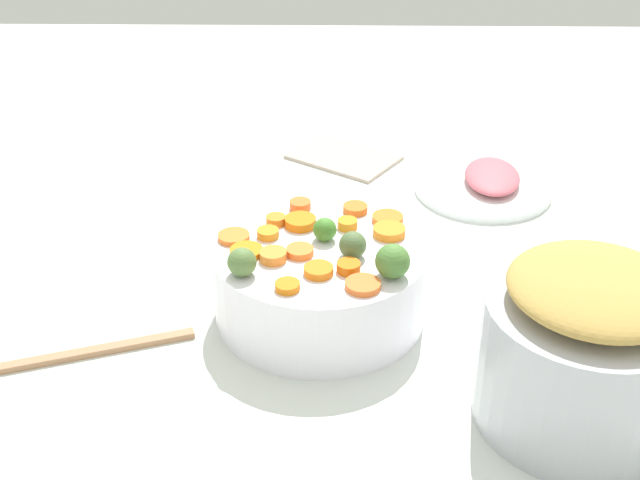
{
  "coord_description": "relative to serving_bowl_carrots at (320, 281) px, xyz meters",
  "views": [
    {
      "loc": [
        -0.02,
        -0.9,
        0.64
      ],
      "look_at": [
        -0.03,
        -0.04,
        0.13
      ],
      "focal_mm": 47.65,
      "sensor_mm": 36.0,
      "label": 1
    }
  ],
  "objects": [
    {
      "name": "tabletop",
      "position": [
        0.03,
        0.04,
        -0.06
      ],
      "size": [
        2.4,
        2.4,
        0.02
      ],
      "primitive_type": "cube",
      "color": "silver",
      "rests_on": "ground"
    },
    {
      "name": "serving_bowl_carrots",
      "position": [
        0.0,
        0.0,
        0.0
      ],
      "size": [
        0.26,
        0.26,
        0.1
      ],
      "primitive_type": "cylinder",
      "color": "white",
      "rests_on": "tabletop"
    },
    {
      "name": "metal_pot",
      "position": [
        0.27,
        -0.18,
        0.02
      ],
      "size": [
        0.21,
        0.21,
        0.14
      ],
      "primitive_type": "cylinder",
      "color": "#B3B7C1",
      "rests_on": "tabletop"
    },
    {
      "name": "stuffing_mound",
      "position": [
        0.27,
        -0.18,
        0.11
      ],
      "size": [
        0.17,
        0.17,
        0.04
      ],
      "primitive_type": "ellipsoid",
      "color": "tan",
      "rests_on": "metal_pot"
    },
    {
      "name": "carrot_slice_0",
      "position": [
        -0.09,
        -0.02,
        0.05
      ],
      "size": [
        0.05,
        0.05,
        0.01
      ],
      "primitive_type": "cylinder",
      "rotation": [
        0.0,
        0.0,
        1.87
      ],
      "color": "orange",
      "rests_on": "serving_bowl_carrots"
    },
    {
      "name": "carrot_slice_1",
      "position": [
        -0.1,
        0.02,
        0.05
      ],
      "size": [
        0.04,
        0.04,
        0.01
      ],
      "primitive_type": "cylinder",
      "rotation": [
        0.0,
        0.0,
        3.33
      ],
      "color": "orange",
      "rests_on": "serving_bowl_carrots"
    },
    {
      "name": "carrot_slice_2",
      "position": [
        -0.06,
        0.06,
        0.05
      ],
      "size": [
        0.03,
        0.03,
        0.01
      ],
      "primitive_type": "cylinder",
      "rotation": [
        0.0,
        0.0,
        2.72
      ],
      "color": "orange",
      "rests_on": "serving_bowl_carrots"
    },
    {
      "name": "carrot_slice_3",
      "position": [
        0.04,
        -0.05,
        0.05
      ],
      "size": [
        0.04,
        0.04,
        0.01
      ],
      "primitive_type": "cylinder",
      "rotation": [
        0.0,
        0.0,
        0.72
      ],
      "color": "orange",
      "rests_on": "serving_bowl_carrots"
    },
    {
      "name": "carrot_slice_4",
      "position": [
        0.08,
        0.06,
        0.05
      ],
      "size": [
        0.05,
        0.05,
        0.01
      ],
      "primitive_type": "cylinder",
      "rotation": [
        0.0,
        0.0,
        5.01
      ],
      "color": "orange",
      "rests_on": "serving_bowl_carrots"
    },
    {
      "name": "carrot_slice_5",
      "position": [
        0.05,
        -0.09,
        0.05
      ],
      "size": [
        0.04,
        0.04,
        0.01
      ],
      "primitive_type": "cylinder",
      "rotation": [
        0.0,
        0.0,
        1.68
      ],
      "color": "orange",
      "rests_on": "serving_bowl_carrots"
    },
    {
      "name": "carrot_slice_6",
      "position": [
        0.03,
        0.05,
        0.05
      ],
      "size": [
        0.03,
        0.03,
        0.01
      ],
      "primitive_type": "cylinder",
      "rotation": [
        0.0,
        0.0,
        0.74
      ],
      "color": "orange",
      "rests_on": "serving_bowl_carrots"
    },
    {
      "name": "carrot_slice_7",
      "position": [
        -0.02,
        -0.02,
        0.05
      ],
      "size": [
        0.04,
        0.04,
        0.01
      ],
      "primitive_type": "cylinder",
      "rotation": [
        0.0,
        0.0,
        4.38
      ],
      "color": "orange",
      "rests_on": "serving_bowl_carrots"
    },
    {
      "name": "carrot_slice_8",
      "position": [
        -0.0,
        -0.06,
        0.05
      ],
      "size": [
        0.04,
        0.04,
        0.01
      ],
      "primitive_type": "cylinder",
      "rotation": [
        0.0,
        0.0,
        1.31
      ],
      "color": "orange",
      "rests_on": "serving_bowl_carrots"
    },
    {
      "name": "carrot_slice_9",
      "position": [
        -0.03,
        -0.09,
        0.05
      ],
      "size": [
        0.03,
        0.03,
        0.01
      ],
      "primitive_type": "cylinder",
      "rotation": [
        0.0,
        0.0,
        3.07
      ],
      "color": "orange",
      "rests_on": "serving_bowl_carrots"
    },
    {
      "name": "carrot_slice_10",
      "position": [
        -0.06,
        0.02,
        0.05
      ],
      "size": [
        0.04,
        0.04,
        0.01
      ],
      "primitive_type": "cylinder",
      "rotation": [
        0.0,
        0.0,
        5.78
      ],
      "color": "orange",
      "rests_on": "serving_bowl_carrots"
    },
    {
      "name": "carrot_slice_11",
      "position": [
        -0.03,
        0.05,
        0.05
      ],
      "size": [
        0.05,
        0.05,
        0.01
      ],
      "primitive_type": "cylinder",
      "rotation": [
        0.0,
        0.0,
        0.55
      ],
      "color": "orange",
      "rests_on": "serving_bowl_carrots"
    },
    {
      "name": "carrot_slice_12",
      "position": [
        0.04,
        0.09,
        0.05
      ],
      "size": [
        0.04,
        0.04,
        0.01
      ],
      "primitive_type": "cylinder",
      "rotation": [
        0.0,
        0.0,
        5.84
      ],
      "color": "orange",
      "rests_on": "serving_bowl_carrots"
    },
    {
      "name": "carrot_slice_13",
      "position": [
        0.08,
        0.03,
        0.05
      ],
      "size": [
        0.06,
        0.06,
        0.01
      ],
      "primitive_type": "cylinder",
      "rotation": [
        0.0,
        0.0,
        4.0
      ],
      "color": "orange",
      "rests_on": "serving_bowl_carrots"
    },
    {
      "name": "carrot_slice_14",
      "position": [
        -0.03,
        0.1,
        0.05
      ],
      "size": [
        0.03,
        0.03,
        0.01
      ],
      "primitive_type": "cylinder",
      "rotation": [
        0.0,
        0.0,
        1.25
      ],
      "color": "orange",
      "rests_on": "serving_bowl_carrots"
    },
    {
      "name": "carrot_slice_15",
      "position": [
        -0.05,
        -0.03,
        0.05
      ],
      "size": [
        0.04,
        0.04,
        0.01
      ],
      "primitive_type": "cylinder",
      "rotation": [
        0.0,
        0.0,
        4.38
      ],
      "color": "orange",
      "rests_on": "serving_bowl_carrots"
    },
    {
      "name": "brussels_sprout_0",
      "position": [
        0.04,
        -0.02,
        0.06
      ],
      "size": [
        0.03,
        0.03,
        0.03
      ],
      "primitive_type": "sphere",
      "color": "#516B3D",
      "rests_on": "serving_bowl_carrots"
    },
    {
      "name": "brussels_sprout_1",
      "position": [
        0.01,
        0.02,
        0.06
      ],
      "size": [
        0.03,
        0.03,
        0.03
      ],
      "primitive_type": "sphere",
      "color": "#45852D",
      "rests_on": "serving_bowl_carrots"
    },
    {
      "name": "brussels_sprout_2",
      "position": [
        0.08,
        -0.06,
        0.07
      ],
      "size": [
        0.04,
        0.04,
        0.04
      ],
      "primitive_type": "sphere",
      "color": "#4F7E37",
      "rests_on": "serving_bowl_carrots"
    },
    {
      "name": "brussels_sprout_3",
      "position": [
        -0.09,
        -0.06,
        0.07
      ],
      "size": [
        0.03,
        0.03,
        0.03
      ],
      "primitive_type": "sphere",
      "color": "#59793E",
      "rests_on": "serving_bowl_carrots"
    },
    {
      "name": "wooden_spoon",
      "position": [
        -0.34,
        -0.11,
        -0.04
      ],
      "size": [
        0.29,
        0.12,
        0.01
      ],
      "color": "#AA7A57",
      "rests_on": "tabletop"
    },
    {
      "name": "ham_plate",
      "position": [
        0.25,
        0.34,
        -0.04
      ],
      "size": [
        0.21,
        0.21,
        0.01
      ],
      "primitive_type": "cylinder",
      "color": "white",
      "rests_on": "tabletop"
    },
    {
      "name": "ham_slice_main",
      "position": [
        0.27,
        0.34,
        -0.03
      ],
      "size": [
        0.1,
        0.14,
        0.02
      ],
      "primitive_type": "ellipsoid",
      "rotation": [
        0.0,
        0.0,
        4.61
      ],
      "color": "#D35E6B",
      "rests_on": "ham_plate"
    },
    {
      "name": "dish_towel",
      "position": [
        0.03,
        0.45,
        -0.05
      ],
      "size": [
        0.21,
        0.19,
        0.01
      ],
      "primitive_type": "cube",
      "rotation": [
        0.0,
        0.0,
        -0.59
      ],
      "color": "#BEA999",
      "rests_on": "tabletop"
    }
  ]
}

